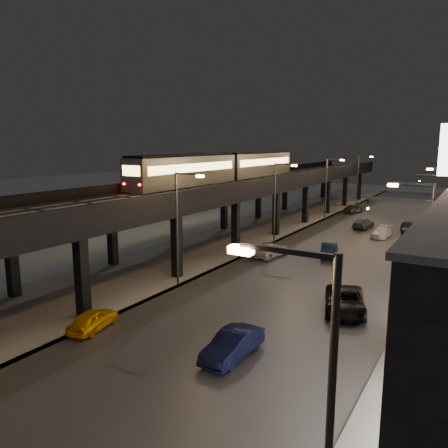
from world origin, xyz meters
The scene contains 24 objects.
ground centered at (0.00, 0.00, 0.00)m, with size 220.00×220.00×0.00m, color silver.
road_surface centered at (7.50, 35.00, 0.03)m, with size 17.00×120.00×0.06m, color #46474D.
under_viaduct_pavement centered at (-6.00, 35.00, 0.03)m, with size 11.00×120.00×0.06m, color #9FA1A8.
elevated_viaduct centered at (-6.00, 31.84, 5.62)m, with size 9.00×100.00×6.30m.
viaduct_trackbed centered at (-6.01, 31.97, 6.39)m, with size 8.40×100.00×0.32m.
viaduct_parapet_streetside centered at (-1.65, 32.00, 6.85)m, with size 0.30×100.00×1.10m, color black.
viaduct_parapet_far centered at (-10.35, 32.00, 6.85)m, with size 0.30×100.00×1.10m, color black.
streetlight_right_0 centered at (16.73, -5.00, 5.24)m, with size 2.56×0.28×9.00m.
streetlight_left_1 centered at (-0.43, 13.00, 5.24)m, with size 2.57×0.28×9.00m.
streetlight_right_1 centered at (16.73, 13.00, 5.24)m, with size 2.56×0.28×9.00m.
streetlight_left_2 centered at (-0.43, 31.00, 5.24)m, with size 2.57×0.28×9.00m.
streetlight_left_3 centered at (-0.43, 49.00, 5.24)m, with size 2.57×0.28×9.00m.
streetlight_left_4 centered at (-0.43, 67.00, 5.24)m, with size 2.57×0.28×9.00m.
traffic_light_rig_a centered at (15.84, 22.00, 4.50)m, with size 6.10×0.34×7.00m.
subway_train centered at (-8.50, 33.54, 8.30)m, with size 2.83×34.15×3.38m.
car_taxi centered at (-0.17, 3.84, 0.62)m, with size 1.47×3.67×1.25m, color #FCB102.
car_near_white centered at (6.68, 28.07, 0.71)m, with size 1.50×4.31×1.42m, color #152145.
car_mid_silver centered at (1.53, 25.07, 0.68)m, with size 2.26×4.91×1.36m, color silver.
car_mid_dark centered at (5.89, 44.79, 0.66)m, with size 1.86×4.57×1.33m, color #43454B.
car_far_white centered at (1.32, 57.27, 0.71)m, with size 1.68×4.17×1.42m, color #3C3E43.
car_onc_silver centered at (8.79, 5.13, 0.72)m, with size 1.52×4.36×1.44m, color #10153F.
car_onc_dark centered at (12.07, 14.40, 0.77)m, with size 2.55×5.54×1.54m, color black.
car_onc_white centered at (9.21, 40.17, 0.61)m, with size 1.72×4.23×1.23m, color white.
car_onc_red centered at (11.53, 44.31, 0.72)m, with size 1.70×4.23×1.44m, color black.
Camera 1 is at (19.37, -13.33, 11.13)m, focal length 35.00 mm.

